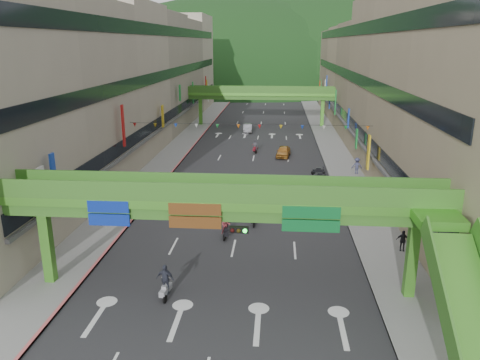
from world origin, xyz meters
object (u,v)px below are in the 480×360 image
at_px(overpass_near, 239,214).
at_px(scooter_rider_mid, 226,227).
at_px(car_silver, 248,128).
at_px(scooter_rider_near, 254,215).
at_px(pedestrian_red, 377,201).
at_px(car_yellow, 283,152).

distance_m(overpass_near, scooter_rider_mid, 9.63).
xyz_separation_m(overpass_near, car_silver, (-2.89, 53.24, -4.53)).
height_order(scooter_rider_near, scooter_rider_mid, scooter_rider_near).
height_order(car_silver, pedestrian_red, pedestrian_red).
height_order(scooter_rider_near, pedestrian_red, scooter_rider_near).
bearing_deg(overpass_near, car_silver, 93.11).
height_order(car_yellow, pedestrian_red, pedestrian_red).
relative_size(scooter_rider_mid, pedestrian_red, 1.12).
xyz_separation_m(scooter_rider_mid, pedestrian_red, (12.97, 7.46, -0.11)).
bearing_deg(overpass_near, pedestrian_red, 54.71).
distance_m(scooter_rider_near, car_yellow, 24.62).
relative_size(scooter_rider_mid, car_silver, 0.45).
xyz_separation_m(overpass_near, scooter_rider_near, (0.33, 11.30, -4.30)).
bearing_deg(car_yellow, scooter_rider_near, -88.99).
height_order(overpass_near, scooter_rider_near, overpass_near).
bearing_deg(car_silver, overpass_near, -89.56).
height_order(overpass_near, car_silver, overpass_near).
bearing_deg(pedestrian_red, scooter_rider_mid, -179.87).
bearing_deg(car_yellow, car_silver, 115.73).
relative_size(scooter_rider_near, pedestrian_red, 1.20).
bearing_deg(overpass_near, car_yellow, 85.26).
xyz_separation_m(overpass_near, scooter_rider_mid, (-1.70, 8.46, -4.27)).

